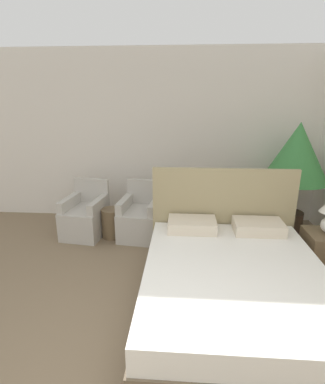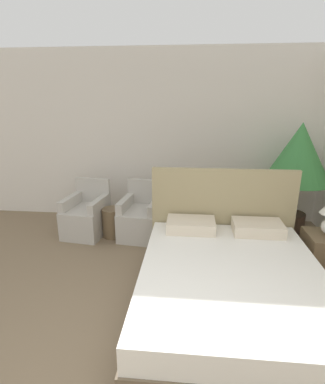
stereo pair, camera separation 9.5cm
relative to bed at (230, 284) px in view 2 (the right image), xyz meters
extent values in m
cube|color=silver|center=(-0.77, 2.51, 1.16)|extent=(10.00, 0.06, 2.90)
cube|color=brown|center=(0.00, -0.09, -0.15)|extent=(1.80, 2.16, 0.28)
cube|color=white|center=(0.00, -0.09, 0.11)|extent=(1.76, 2.12, 0.24)
cube|color=tan|center=(0.00, 1.02, 0.34)|extent=(1.83, 0.06, 1.26)
cube|color=beige|center=(-0.40, 0.76, 0.30)|extent=(0.59, 0.38, 0.14)
cube|color=beige|center=(0.40, 0.76, 0.30)|extent=(0.59, 0.38, 0.14)
cube|color=#B7B2A8|center=(-2.07, 1.60, -0.07)|extent=(0.67, 0.76, 0.45)
cube|color=#B7B2A8|center=(-2.02, 1.92, 0.36)|extent=(0.59, 0.14, 0.40)
cube|color=#B7B2A8|center=(-2.31, 1.64, 0.24)|extent=(0.18, 0.63, 0.17)
cube|color=#B7B2A8|center=(-1.83, 1.57, 0.24)|extent=(0.18, 0.63, 0.17)
cube|color=#B7B2A8|center=(-1.19, 1.60, -0.07)|extent=(0.66, 0.75, 0.45)
cube|color=#B7B2A8|center=(-1.15, 1.92, 0.36)|extent=(0.59, 0.13, 0.40)
cube|color=#B7B2A8|center=(-1.43, 1.63, 0.24)|extent=(0.17, 0.63, 0.17)
cube|color=#B7B2A8|center=(-0.95, 1.58, 0.24)|extent=(0.17, 0.63, 0.17)
cylinder|color=#38281E|center=(1.16, 1.88, -0.10)|extent=(0.43, 0.43, 0.38)
cylinder|color=brown|center=(1.16, 1.88, 0.34)|extent=(0.06, 0.06, 0.50)
cone|color=#387F3D|center=(1.16, 1.88, 1.03)|extent=(0.96, 0.96, 0.89)
cube|color=brown|center=(1.22, 0.72, -0.02)|extent=(0.47, 0.47, 0.55)
cylinder|color=brown|center=(-1.63, 1.57, -0.06)|extent=(0.32, 0.32, 0.46)
camera|label=1|loc=(-0.52, -2.69, 1.80)|focal=28.00mm
camera|label=2|loc=(-0.43, -2.68, 1.80)|focal=28.00mm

